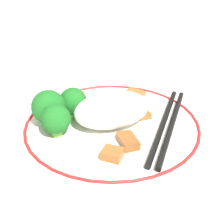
{
  "coord_description": "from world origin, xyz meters",
  "views": [
    {
      "loc": [
        -0.15,
        -0.37,
        0.27
      ],
      "look_at": [
        0.0,
        0.0,
        0.04
      ],
      "focal_mm": 50.0,
      "sensor_mm": 36.0,
      "label": 1
    }
  ],
  "objects": [
    {
      "name": "rice_mound",
      "position": [
        0.0,
        -0.0,
        0.04
      ],
      "size": [
        0.11,
        0.07,
        0.05
      ],
      "color": "white",
      "rests_on": "plate"
    },
    {
      "name": "meat_near_right",
      "position": [
        0.07,
        0.07,
        0.02
      ],
      "size": [
        0.03,
        0.04,
        0.01
      ],
      "color": "#995B28",
      "rests_on": "plate"
    },
    {
      "name": "broccoli_back_right",
      "position": [
        -0.08,
        -0.0,
        0.04
      ],
      "size": [
        0.04,
        0.04,
        0.05
      ],
      "color": "#72AD4C",
      "rests_on": "plate"
    },
    {
      "name": "meat_on_rice_edge",
      "position": [
        -0.03,
        -0.08,
        0.02
      ],
      "size": [
        0.04,
        0.03,
        0.01
      ],
      "color": "brown",
      "rests_on": "plate"
    },
    {
      "name": "broccoli_back_center",
      "position": [
        -0.09,
        0.03,
        0.05
      ],
      "size": [
        0.05,
        0.05,
        0.06
      ],
      "color": "#72AD4C",
      "rests_on": "plate"
    },
    {
      "name": "ground_plane",
      "position": [
        0.0,
        0.0,
        0.0
      ],
      "size": [
        3.0,
        3.0,
        0.0
      ],
      "primitive_type": "plane",
      "color": "silver"
    },
    {
      "name": "meat_near_front",
      "position": [
        0.04,
        -0.0,
        0.02
      ],
      "size": [
        0.04,
        0.02,
        0.01
      ],
      "color": "brown",
      "rests_on": "plate"
    },
    {
      "name": "broccoli_back_left",
      "position": [
        -0.05,
        0.04,
        0.04
      ],
      "size": [
        0.04,
        0.04,
        0.05
      ],
      "color": "#72AD4C",
      "rests_on": "plate"
    },
    {
      "name": "plate",
      "position": [
        0.0,
        0.0,
        0.01
      ],
      "size": [
        0.26,
        0.26,
        0.02
      ],
      "color": "white",
      "rests_on": "ground_plane"
    },
    {
      "name": "chopsticks",
      "position": [
        0.07,
        -0.04,
        0.02
      ],
      "size": [
        0.15,
        0.17,
        0.01
      ],
      "color": "black",
      "rests_on": "plate"
    },
    {
      "name": "meat_near_back",
      "position": [
        0.0,
        -0.06,
        0.02
      ],
      "size": [
        0.02,
        0.04,
        0.01
      ],
      "color": "brown",
      "rests_on": "plate"
    },
    {
      "name": "meat_near_left",
      "position": [
        0.01,
        0.07,
        0.02
      ],
      "size": [
        0.04,
        0.04,
        0.01
      ],
      "color": "#9E6633",
      "rests_on": "plate"
    }
  ]
}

